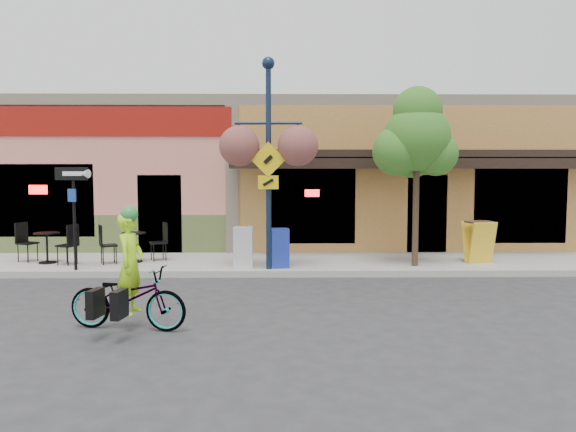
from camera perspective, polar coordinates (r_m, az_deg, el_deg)
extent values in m
plane|color=#2D2D30|center=(12.29, -2.29, -6.71)|extent=(90.00, 90.00, 0.00)
cube|color=#9E9B93|center=(14.25, -2.09, -4.84)|extent=(24.00, 3.00, 0.15)
cube|color=#A8A59E|center=(12.82, -2.23, -5.90)|extent=(24.00, 0.12, 0.15)
imported|color=maroon|center=(8.94, -15.96, -8.01)|extent=(1.93, 0.96, 0.97)
imported|color=#B6FF1A|center=(8.87, -15.68, -6.26)|extent=(0.46, 0.61, 1.53)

